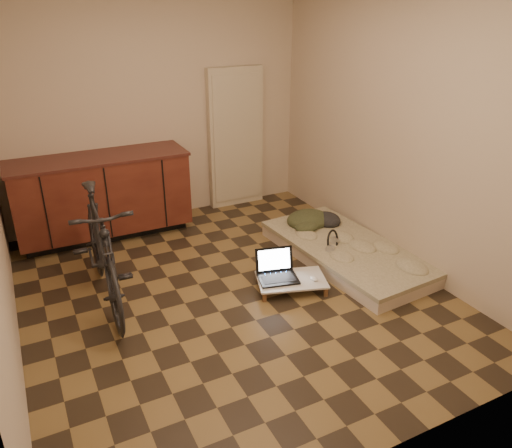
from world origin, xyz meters
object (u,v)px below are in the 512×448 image
lap_desk (291,280)px  laptop (277,272)px  bicycle (101,244)px  futon (346,252)px

lap_desk → laptop: 0.15m
bicycle → futon: (2.31, -0.31, -0.47)m
lap_desk → bicycle: bearing=177.6°
bicycle → lap_desk: size_ratio=2.41×
futon → bicycle: bearing=168.1°
futon → lap_desk: futon is taller
laptop → lap_desk: bearing=-28.3°
lap_desk → laptop: bearing=155.6°
bicycle → lap_desk: bicycle is taller
futon → laptop: 0.91m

